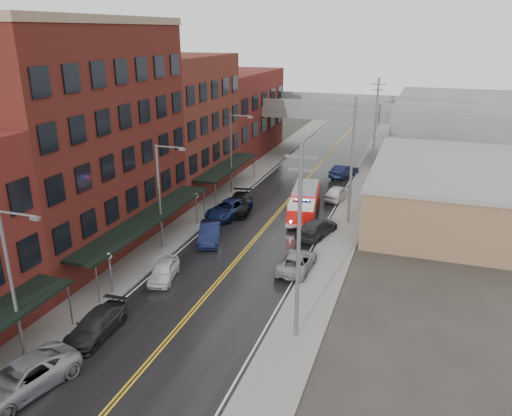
% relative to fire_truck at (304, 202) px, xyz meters
% --- Properties ---
extents(road, '(11.00, 160.00, 0.02)m').
position_rel_fire_truck_xyz_m(road, '(-2.80, -5.25, -1.57)').
color(road, black).
rests_on(road, ground).
extents(sidewalk_left, '(3.00, 160.00, 0.15)m').
position_rel_fire_truck_xyz_m(sidewalk_left, '(-10.10, -5.25, -1.50)').
color(sidewalk_left, slate).
rests_on(sidewalk_left, ground).
extents(sidewalk_right, '(3.00, 160.00, 0.15)m').
position_rel_fire_truck_xyz_m(sidewalk_right, '(4.50, -5.25, -1.50)').
color(sidewalk_right, slate).
rests_on(sidewalk_right, ground).
extents(curb_left, '(0.30, 160.00, 0.15)m').
position_rel_fire_truck_xyz_m(curb_left, '(-8.45, -5.25, -1.50)').
color(curb_left, gray).
rests_on(curb_left, ground).
extents(curb_right, '(0.30, 160.00, 0.15)m').
position_rel_fire_truck_xyz_m(curb_right, '(2.85, -5.25, -1.50)').
color(curb_right, gray).
rests_on(curb_right, ground).
extents(brick_building_b, '(9.00, 20.00, 18.00)m').
position_rel_fire_truck_xyz_m(brick_building_b, '(-16.10, -12.25, 7.42)').
color(brick_building_b, '#581F17').
rests_on(brick_building_b, ground).
extents(brick_building_c, '(9.00, 15.00, 15.00)m').
position_rel_fire_truck_xyz_m(brick_building_c, '(-16.10, 5.25, 5.92)').
color(brick_building_c, '#602B1C').
rests_on(brick_building_c, ground).
extents(brick_building_far, '(9.00, 20.00, 12.00)m').
position_rel_fire_truck_xyz_m(brick_building_far, '(-16.10, 22.75, 4.42)').
color(brick_building_far, maroon).
rests_on(brick_building_far, ground).
extents(tan_building, '(14.00, 22.00, 5.00)m').
position_rel_fire_truck_xyz_m(tan_building, '(13.20, 4.75, 0.92)').
color(tan_building, '#8B674B').
rests_on(tan_building, ground).
extents(right_far_block, '(18.00, 30.00, 8.00)m').
position_rel_fire_truck_xyz_m(right_far_block, '(15.20, 34.75, 2.42)').
color(right_far_block, slate).
rests_on(right_far_block, ground).
extents(awning_1, '(2.60, 18.00, 3.09)m').
position_rel_fire_truck_xyz_m(awning_1, '(-10.30, -12.25, 1.41)').
color(awning_1, black).
rests_on(awning_1, ground).
extents(awning_2, '(2.60, 13.00, 3.09)m').
position_rel_fire_truck_xyz_m(awning_2, '(-10.29, 5.25, 1.41)').
color(awning_2, black).
rests_on(awning_2, ground).
extents(globe_lamp_1, '(0.44, 0.44, 3.12)m').
position_rel_fire_truck_xyz_m(globe_lamp_1, '(-9.20, -19.25, 0.74)').
color(globe_lamp_1, '#59595B').
rests_on(globe_lamp_1, ground).
extents(globe_lamp_2, '(0.44, 0.44, 3.12)m').
position_rel_fire_truck_xyz_m(globe_lamp_2, '(-9.20, -5.25, 0.74)').
color(globe_lamp_2, '#59595B').
rests_on(globe_lamp_2, ground).
extents(street_lamp_0, '(2.64, 0.22, 9.00)m').
position_rel_fire_truck_xyz_m(street_lamp_0, '(-9.35, -27.25, 3.61)').
color(street_lamp_0, '#59595B').
rests_on(street_lamp_0, ground).
extents(street_lamp_1, '(2.64, 0.22, 9.00)m').
position_rel_fire_truck_xyz_m(street_lamp_1, '(-9.35, -11.25, 3.61)').
color(street_lamp_1, '#59595B').
rests_on(street_lamp_1, ground).
extents(street_lamp_2, '(2.64, 0.22, 9.00)m').
position_rel_fire_truck_xyz_m(street_lamp_2, '(-9.35, 4.75, 3.61)').
color(street_lamp_2, '#59595B').
rests_on(street_lamp_2, ground).
extents(utility_pole_0, '(1.80, 0.24, 12.00)m').
position_rel_fire_truck_xyz_m(utility_pole_0, '(4.40, -20.25, 4.73)').
color(utility_pole_0, '#59595B').
rests_on(utility_pole_0, ground).
extents(utility_pole_1, '(1.80, 0.24, 12.00)m').
position_rel_fire_truck_xyz_m(utility_pole_1, '(4.40, -0.25, 4.73)').
color(utility_pole_1, '#59595B').
rests_on(utility_pole_1, ground).
extents(utility_pole_2, '(1.80, 0.24, 12.00)m').
position_rel_fire_truck_xyz_m(utility_pole_2, '(4.40, 19.75, 4.73)').
color(utility_pole_2, '#59595B').
rests_on(utility_pole_2, ground).
extents(overpass, '(40.00, 10.00, 7.50)m').
position_rel_fire_truck_xyz_m(overpass, '(-2.80, 26.75, 4.41)').
color(overpass, slate).
rests_on(overpass, ground).
extents(fire_truck, '(4.04, 8.24, 2.91)m').
position_rel_fire_truck_xyz_m(fire_truck, '(0.00, 0.00, 0.00)').
color(fire_truck, '#B70C08').
rests_on(fire_truck, ground).
extents(parked_car_left_2, '(4.08, 6.34, 1.62)m').
position_rel_fire_truck_xyz_m(parked_car_left_2, '(-7.64, -29.45, -0.76)').
color(parked_car_left_2, gray).
rests_on(parked_car_left_2, ground).
extents(parked_car_left_3, '(2.15, 5.01, 1.44)m').
position_rel_fire_truck_xyz_m(parked_car_left_3, '(-7.13, -23.95, -0.86)').
color(parked_car_left_3, black).
rests_on(parked_car_left_3, ground).
extents(parked_car_left_4, '(2.60, 4.46, 1.42)m').
position_rel_fire_truck_xyz_m(parked_car_left_4, '(-6.81, -16.15, -0.86)').
color(parked_car_left_4, silver).
rests_on(parked_car_left_4, ground).
extents(parked_car_left_5, '(3.19, 5.24, 1.63)m').
position_rel_fire_truck_xyz_m(parked_car_left_5, '(-6.40, -8.55, -0.76)').
color(parked_car_left_5, black).
rests_on(parked_car_left_5, ground).
extents(parked_car_left_6, '(3.69, 6.17, 1.61)m').
position_rel_fire_truck_xyz_m(parked_car_left_6, '(-7.21, -2.16, -0.77)').
color(parked_car_left_6, '#121E44').
rests_on(parked_car_left_6, ground).
extents(parked_car_left_7, '(3.45, 6.09, 1.66)m').
position_rel_fire_truck_xyz_m(parked_car_left_7, '(-6.72, -0.45, -0.74)').
color(parked_car_left_7, black).
rests_on(parked_car_left_7, ground).
extents(parked_car_right_0, '(2.48, 5.13, 1.41)m').
position_rel_fire_truck_xyz_m(parked_car_right_0, '(2.20, -11.45, -0.87)').
color(parked_car_right_0, gray).
rests_on(parked_car_right_0, ground).
extents(parked_car_right_1, '(3.42, 5.76, 1.56)m').
position_rel_fire_truck_xyz_m(parked_car_right_1, '(2.20, -4.33, -0.79)').
color(parked_car_right_1, '#252527').
rests_on(parked_car_right_1, ground).
extents(parked_car_right_2, '(2.72, 4.90, 1.58)m').
position_rel_fire_truck_xyz_m(parked_car_right_2, '(2.20, 6.55, -0.79)').
color(parked_car_right_2, white).
rests_on(parked_car_right_2, ground).
extents(parked_car_right_3, '(3.20, 5.18, 1.61)m').
position_rel_fire_truck_xyz_m(parked_car_right_3, '(1.37, 15.63, -0.77)').
color(parked_car_right_3, black).
rests_on(parked_car_right_3, ground).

